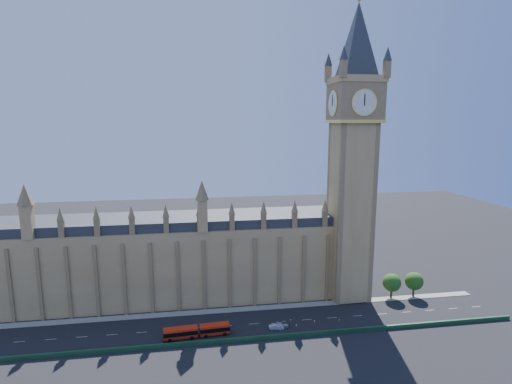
{
  "coord_description": "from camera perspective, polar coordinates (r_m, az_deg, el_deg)",
  "views": [
    {
      "loc": [
        -11.92,
        -107.22,
        58.48
      ],
      "look_at": [
        6.13,
        10.0,
        37.46
      ],
      "focal_mm": 28.0,
      "sensor_mm": 36.0,
      "label": 1
    }
  ],
  "objects": [
    {
      "name": "kerb_north",
      "position": [
        131.05,
        -2.73,
        -16.43
      ],
      "size": [
        160.0,
        3.0,
        0.16
      ],
      "primitive_type": "cube",
      "color": "gray",
      "rests_on": "ground"
    },
    {
      "name": "bridge_parapet",
      "position": [
        114.62,
        -1.69,
        -20.28
      ],
      "size": [
        160.0,
        0.6,
        1.2
      ],
      "primitive_type": "cube",
      "color": "#1E4C2D",
      "rests_on": "ground"
    },
    {
      "name": "tree_east_near",
      "position": [
        143.75,
        18.9,
        -12.08
      ],
      "size": [
        6.0,
        6.0,
        8.5
      ],
      "color": "#382619",
      "rests_on": "ground"
    },
    {
      "name": "elizabeth_tower",
      "position": [
        131.14,
        13.76,
        8.05
      ],
      "size": [
        20.59,
        20.59,
        105.0
      ],
      "color": "#A3814F",
      "rests_on": "ground"
    },
    {
      "name": "ground",
      "position": [
        122.71,
        -2.23,
        -18.42
      ],
      "size": [
        400.0,
        400.0,
        0.0
      ],
      "primitive_type": "plane",
      "color": "black",
      "rests_on": "ground"
    },
    {
      "name": "car_white",
      "position": [
        121.04,
        3.5,
        -18.48
      ],
      "size": [
        5.01,
        2.43,
        1.41
      ],
      "primitive_type": "imported",
      "rotation": [
        0.0,
        0.0,
        1.67
      ],
      "color": "silver",
      "rests_on": "ground"
    },
    {
      "name": "car_silver",
      "position": [
        120.28,
        2.9,
        -18.68
      ],
      "size": [
        4.36,
        1.99,
        1.39
      ],
      "primitive_type": "imported",
      "rotation": [
        0.0,
        0.0,
        1.44
      ],
      "color": "#B6B7BE",
      "rests_on": "ground"
    },
    {
      "name": "car_grey",
      "position": [
        121.86,
        3.76,
        -18.29
      ],
      "size": [
        4.06,
        1.79,
        1.36
      ],
      "primitive_type": "imported",
      "rotation": [
        0.0,
        0.0,
        1.52
      ],
      "color": "#44464C",
      "rests_on": "ground"
    },
    {
      "name": "red_bus",
      "position": [
        117.26,
        -8.45,
        -19.08
      ],
      "size": [
        18.14,
        3.89,
        3.06
      ],
      "rotation": [
        0.0,
        0.0,
        0.07
      ],
      "color": "red",
      "rests_on": "ground"
    },
    {
      "name": "cone_a",
      "position": [
        124.91,
        8.35,
        -17.79
      ],
      "size": [
        0.5,
        0.5,
        0.73
      ],
      "rotation": [
        0.0,
        0.0,
        -0.08
      ],
      "color": "black",
      "rests_on": "ground"
    },
    {
      "name": "cone_d",
      "position": [
        124.87,
        5.01,
        -17.75
      ],
      "size": [
        0.46,
        0.46,
        0.66
      ],
      "rotation": [
        0.0,
        0.0,
        -0.1
      ],
      "color": "black",
      "rests_on": "ground"
    },
    {
      "name": "tree_east_far",
      "position": [
        147.5,
        21.72,
        -11.69
      ],
      "size": [
        6.0,
        6.0,
        8.5
      ],
      "color": "#382619",
      "rests_on": "ground"
    },
    {
      "name": "palace_westminster",
      "position": [
        137.32,
        -13.92,
        -9.22
      ],
      "size": [
        120.0,
        20.0,
        28.0
      ],
      "color": "#A3814F",
      "rests_on": "ground"
    },
    {
      "name": "cone_b",
      "position": [
        122.18,
        5.79,
        -18.41
      ],
      "size": [
        0.55,
        0.55,
        0.73
      ],
      "rotation": [
        0.0,
        0.0,
        0.22
      ],
      "color": "black",
      "rests_on": "ground"
    },
    {
      "name": "cone_c",
      "position": [
        126.89,
        11.82,
        -17.46
      ],
      "size": [
        0.44,
        0.44,
        0.66
      ],
      "rotation": [
        0.0,
        0.0,
        -0.05
      ],
      "color": "black",
      "rests_on": "ground"
    }
  ]
}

